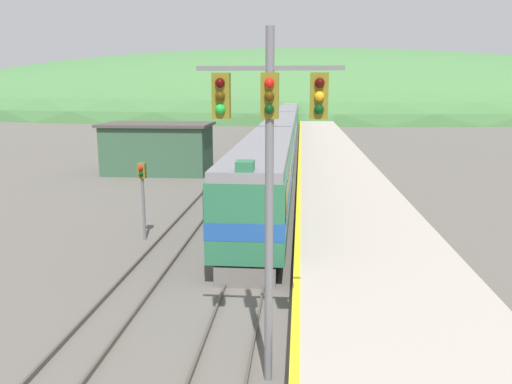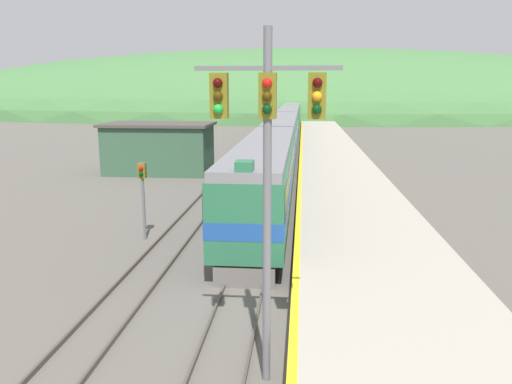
% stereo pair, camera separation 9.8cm
% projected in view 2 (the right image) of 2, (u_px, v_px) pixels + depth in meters
% --- Properties ---
extents(track_main, '(1.52, 180.00, 0.16)m').
position_uv_depth(track_main, '(289.00, 136.00, 74.99)').
color(track_main, '#4C443D').
rests_on(track_main, ground).
extents(track_siding, '(1.52, 180.00, 0.16)m').
position_uv_depth(track_siding, '(262.00, 136.00, 75.36)').
color(track_siding, '#4C443D').
rests_on(track_siding, ground).
extents(platform, '(6.22, 140.00, 1.04)m').
position_uv_depth(platform, '(328.00, 150.00, 54.97)').
color(platform, '#ADA393').
rests_on(platform, ground).
extents(distant_hills, '(234.26, 105.42, 35.53)m').
position_uv_depth(distant_hills, '(296.00, 113.00, 144.79)').
color(distant_hills, '#477A42').
rests_on(distant_hills, ground).
extents(station_shed, '(9.15, 5.38, 4.28)m').
position_uv_depth(station_shed, '(159.00, 148.00, 42.69)').
color(station_shed, '#385B42').
rests_on(station_shed, ground).
extents(express_train_lead_car, '(2.97, 20.94, 4.67)m').
position_uv_depth(express_train_lead_car, '(265.00, 177.00, 27.79)').
color(express_train_lead_car, black).
rests_on(express_train_lead_car, ground).
extents(carriage_second, '(2.96, 22.87, 4.31)m').
position_uv_depth(carriage_second, '(282.00, 137.00, 50.22)').
color(carriage_second, black).
rests_on(carriage_second, ground).
extents(carriage_third, '(2.96, 22.87, 4.31)m').
position_uv_depth(carriage_third, '(289.00, 121.00, 73.36)').
color(carriage_third, black).
rests_on(carriage_third, ground).
extents(carriage_fourth, '(2.96, 22.87, 4.31)m').
position_uv_depth(carriage_fourth, '(292.00, 113.00, 96.50)').
color(carriage_fourth, black).
rests_on(carriage_fourth, ground).
extents(signal_mast_main, '(3.30, 0.42, 8.57)m').
position_uv_depth(signal_mast_main, '(267.00, 147.00, 11.41)').
color(signal_mast_main, slate).
rests_on(signal_mast_main, ground).
extents(signal_post_siding, '(0.36, 0.42, 3.80)m').
position_uv_depth(signal_post_siding, '(143.00, 184.00, 23.67)').
color(signal_post_siding, slate).
rests_on(signal_post_siding, ground).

